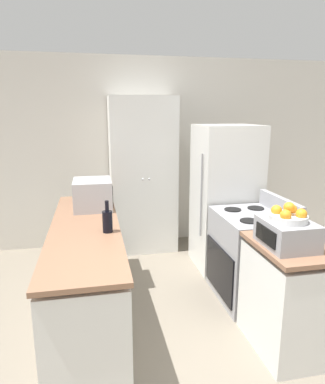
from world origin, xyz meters
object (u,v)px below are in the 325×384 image
object	(u,v)px
pantry_cabinet	(143,175)
stove	(250,256)
fruit_bowl	(288,215)
toaster_oven	(287,234)
microwave	(93,194)
wine_bottle	(107,221)
refrigerator	(225,198)

from	to	relation	value
pantry_cabinet	stove	xyz separation A→B (m)	(0.86, -1.52, -0.58)
stove	fruit_bowl	bearing A→B (deg)	-99.21
pantry_cabinet	toaster_oven	distance (m)	2.44
stove	microwave	size ratio (longest dim) A/B	2.32
microwave	fruit_bowl	size ratio (longest dim) A/B	1.63
pantry_cabinet	microwave	distance (m)	1.18
pantry_cabinet	wine_bottle	size ratio (longest dim) A/B	7.63
stove	fruit_bowl	distance (m)	1.07
toaster_oven	fruit_bowl	distance (m)	0.15
pantry_cabinet	stove	distance (m)	1.84
stove	toaster_oven	distance (m)	0.97
wine_bottle	microwave	bearing A→B (deg)	98.40
microwave	fruit_bowl	world-z (taller)	fruit_bowl
refrigerator	toaster_oven	xyz separation A→B (m)	(-0.15, -1.58, 0.12)
toaster_oven	wine_bottle	bearing A→B (deg)	155.72
wine_bottle	fruit_bowl	distance (m)	1.42
toaster_oven	fruit_bowl	bearing A→B (deg)	-119.85
refrigerator	fruit_bowl	world-z (taller)	refrigerator
wine_bottle	refrigerator	bearing A→B (deg)	34.72
refrigerator	fruit_bowl	distance (m)	1.63
stove	microwave	world-z (taller)	microwave
wine_bottle	toaster_oven	distance (m)	1.42
stove	refrigerator	xyz separation A→B (m)	(0.03, 0.78, 0.41)
stove	fruit_bowl	xyz separation A→B (m)	(-0.13, -0.81, 0.68)
refrigerator	toaster_oven	size ratio (longest dim) A/B	4.17
wine_bottle	toaster_oven	bearing A→B (deg)	-24.28
stove	toaster_oven	size ratio (longest dim) A/B	2.53
wine_bottle	fruit_bowl	size ratio (longest dim) A/B	0.98
stove	toaster_oven	world-z (taller)	toaster_oven
stove	toaster_oven	xyz separation A→B (m)	(-0.12, -0.80, 0.53)
microwave	toaster_oven	size ratio (longest dim) A/B	1.09
stove	wine_bottle	bearing A→B (deg)	-171.30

